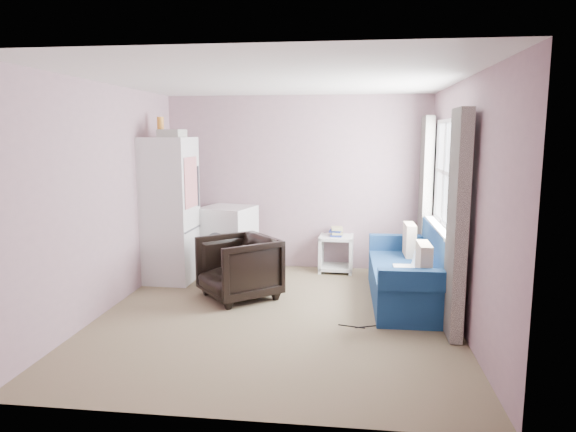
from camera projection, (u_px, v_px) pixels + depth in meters
name	position (u px, v px, depth m)	size (l,w,h in m)	color
room	(278.00, 201.00, 5.40)	(3.84, 4.24, 2.54)	#7D6D51
armchair	(239.00, 264.00, 6.12)	(0.80, 0.75, 0.82)	black
fridge	(168.00, 209.00, 6.78)	(0.70, 0.68, 2.17)	silver
washing_machine	(228.00, 238.00, 7.29)	(0.81, 0.81, 0.94)	silver
side_table	(336.00, 251.00, 7.34)	(0.49, 0.49, 0.64)	silver
sofa	(416.00, 275.00, 6.00)	(0.90, 1.95, 0.87)	navy
window_dressing	(439.00, 208.00, 5.89)	(0.17, 2.62, 2.18)	white
floor_cables	(360.00, 326.00, 5.24)	(0.44, 0.11, 0.01)	black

